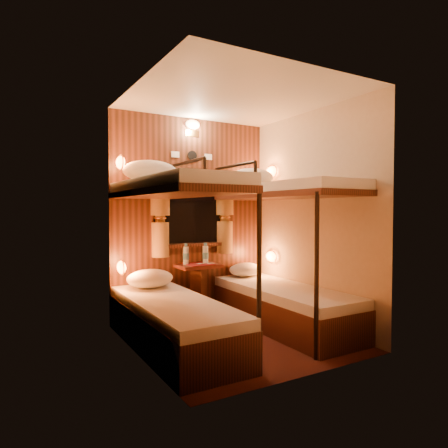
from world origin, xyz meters
TOP-DOWN VIEW (x-y plane):
  - floor at (0.00, 0.00)m, footprint 2.10×2.10m
  - ceiling at (0.00, 0.00)m, footprint 2.10×2.10m
  - wall_back at (0.00, 1.05)m, footprint 2.40×0.00m
  - wall_front at (0.00, -1.05)m, footprint 2.40×0.00m
  - wall_left at (-1.00, 0.00)m, footprint 0.00×2.40m
  - wall_right at (1.00, 0.00)m, footprint 0.00×2.40m
  - back_panel at (0.00, 1.04)m, footprint 2.00×0.03m
  - bunk_left at (-0.65, 0.07)m, footprint 0.72×1.90m
  - bunk_right at (0.65, 0.07)m, footprint 0.72×1.90m
  - window at (0.00, 1.00)m, footprint 1.00×0.12m
  - curtains at (0.00, 0.97)m, footprint 1.10×0.22m
  - back_fixtures at (0.00, 1.00)m, footprint 0.54×0.09m
  - reading_lamps at (-0.00, 0.70)m, footprint 2.00×0.20m
  - table at (0.00, 0.85)m, footprint 0.50×0.34m
  - bottle_left at (-0.13, 0.92)m, footprint 0.07×0.07m
  - bottle_right at (0.10, 0.87)m, footprint 0.07×0.07m
  - sachet_a at (0.14, 0.81)m, footprint 0.09×0.08m
  - sachet_b at (0.02, 0.85)m, footprint 0.09×0.08m
  - pillow_lower_left at (-0.65, 0.71)m, footprint 0.51×0.36m
  - pillow_lower_right at (0.65, 0.83)m, footprint 0.43×0.31m
  - pillow_upper_left at (-0.65, 0.67)m, footprint 0.59×0.42m
  - pillow_upper_right at (0.65, 0.67)m, footprint 0.55×0.39m

SIDE VIEW (x-z plane):
  - floor at x=0.00m, z-range 0.00..0.00m
  - table at x=0.00m, z-range 0.09..0.74m
  - pillow_lower_right at x=0.65m, z-range 0.46..0.63m
  - pillow_lower_left at x=-0.65m, z-range 0.46..0.66m
  - bunk_left at x=-0.65m, z-range -0.35..1.47m
  - bunk_right at x=0.65m, z-range -0.35..1.47m
  - sachet_b at x=0.02m, z-range 0.65..0.66m
  - sachet_a at x=0.14m, z-range 0.65..0.66m
  - bottle_left at x=-0.13m, z-range 0.63..0.88m
  - bottle_right at x=0.10m, z-range 0.63..0.88m
  - window at x=0.00m, z-range 0.79..1.58m
  - wall_back at x=0.00m, z-range 0.00..2.40m
  - wall_front at x=0.00m, z-range 0.00..2.40m
  - wall_left at x=-1.00m, z-range 0.00..2.40m
  - wall_right at x=1.00m, z-range 0.00..2.40m
  - back_panel at x=0.00m, z-range 0.00..2.40m
  - reading_lamps at x=0.00m, z-range 0.62..1.86m
  - curtains at x=0.00m, z-range 0.76..1.76m
  - pillow_upper_right at x=0.65m, z-range 1.59..1.80m
  - pillow_upper_left at x=-0.65m, z-range 1.59..1.82m
  - back_fixtures at x=0.00m, z-range 2.00..2.49m
  - ceiling at x=0.00m, z-range 2.40..2.40m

